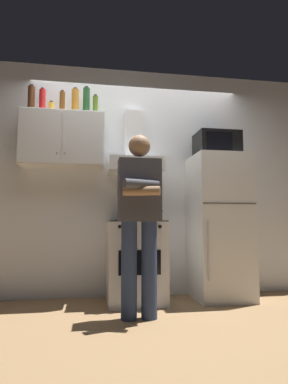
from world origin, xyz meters
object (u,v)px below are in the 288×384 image
at_px(microwave, 217,145).
at_px(bottle_spice_jar, 51,108).
at_px(person_standing, 139,216).
at_px(bottle_soda_red, 42,101).
at_px(bottle_liquor_amber, 75,102).
at_px(range_hood, 134,156).
at_px(refrigerator, 219,226).
at_px(bottle_olive_oil, 95,106).
at_px(upper_cabinet, 63,140).
at_px(cooking_pot, 150,215).
at_px(bottle_beer_brown, 62,103).
at_px(bottle_wine_green, 86,102).
at_px(bottle_rum_dark, 31,99).

relative_size(microwave, bottle_spice_jar, 3.14).
bearing_deg(person_standing, bottle_soda_red, 143.49).
distance_m(person_standing, bottle_liquor_amber, 1.61).
distance_m(range_hood, refrigerator, 1.25).
xyz_separation_m(range_hood, bottle_olive_oil, (-0.45, 0.01, 0.57)).
distance_m(upper_cabinet, bottle_liquor_amber, 0.46).
bearing_deg(bottle_soda_red, bottle_liquor_amber, -0.04).
distance_m(range_hood, cooking_pot, 0.73).
height_order(person_standing, bottle_soda_red, bottle_soda_red).
height_order(upper_cabinet, bottle_spice_jar, bottle_spice_jar).
bearing_deg(microwave, bottle_beer_brown, 175.98).
distance_m(cooking_pot, bottle_olive_oil, 1.40).
xyz_separation_m(bottle_wine_green, bottle_beer_brown, (-0.27, -0.00, -0.03)).
bearing_deg(range_hood, refrigerator, -7.55).
xyz_separation_m(refrigerator, bottle_olive_oil, (-1.40, 0.14, 1.37)).
xyz_separation_m(upper_cabinet, bottle_wine_green, (0.25, 0.02, 0.46)).
distance_m(person_standing, bottle_wine_green, 1.60).
relative_size(refrigerator, bottle_beer_brown, 5.74).
bearing_deg(bottle_soda_red, bottle_olive_oil, 1.85).
xyz_separation_m(range_hood, bottle_wine_green, (-0.55, 0.02, 0.62)).
bearing_deg(bottle_beer_brown, bottle_spice_jar, 171.76).
distance_m(cooking_pot, bottle_soda_red, 1.73).
bearing_deg(person_standing, bottle_spice_jar, 139.28).
bearing_deg(range_hood, bottle_spice_jar, 177.90).
xyz_separation_m(range_hood, bottle_rum_dark, (-1.15, 0.01, 0.60)).
relative_size(range_hood, bottle_olive_oil, 2.96).
distance_m(bottle_wine_green, bottle_olive_oil, 0.11).
bearing_deg(bottle_olive_oil, cooking_pot, -24.19).
xyz_separation_m(upper_cabinet, bottle_olive_oil, (0.35, 0.02, 0.42)).
relative_size(upper_cabinet, bottle_olive_oil, 3.55).
xyz_separation_m(upper_cabinet, cooking_pot, (0.93, -0.24, -0.82)).
bearing_deg(range_hood, cooking_pot, -62.12).
bearing_deg(bottle_olive_oil, bottle_soda_red, -178.15).
height_order(bottle_liquor_amber, bottle_olive_oil, bottle_liquor_amber).
distance_m(bottle_soda_red, bottle_wine_green, 0.48).
height_order(range_hood, bottle_rum_dark, bottle_rum_dark).
bearing_deg(bottle_soda_red, bottle_rum_dark, 174.15).
distance_m(refrigerator, person_standing, 1.17).
bearing_deg(cooking_pot, refrigerator, 8.32).
height_order(refrigerator, bottle_spice_jar, bottle_spice_jar).
bearing_deg(person_standing, cooking_pot, 69.70).
xyz_separation_m(bottle_spice_jar, bottle_beer_brown, (0.12, -0.02, 0.06)).
bearing_deg(person_standing, bottle_liquor_amber, 130.72).
bearing_deg(cooking_pot, bottle_olive_oil, 155.81).
height_order(refrigerator, cooking_pot, refrigerator).
xyz_separation_m(cooking_pot, bottle_spice_jar, (-1.07, 0.28, 1.19)).
height_order(range_hood, cooking_pot, range_hood).
xyz_separation_m(refrigerator, bottle_soda_red, (-1.98, 0.12, 1.38)).
xyz_separation_m(bottle_rum_dark, bottle_olive_oil, (0.70, 0.01, -0.03)).
relative_size(range_hood, bottle_wine_green, 2.19).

